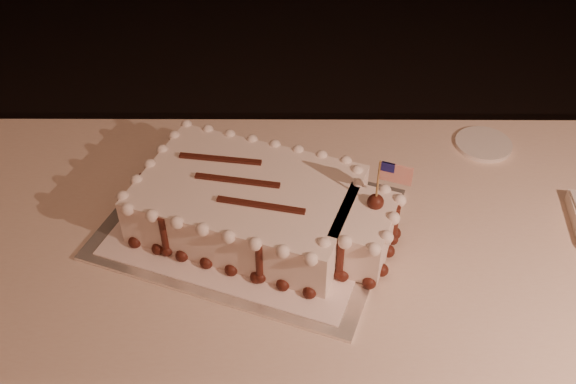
{
  "coord_description": "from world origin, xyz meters",
  "views": [
    {
      "loc": [
        -0.01,
        -0.32,
        1.67
      ],
      "look_at": [
        -0.01,
        0.63,
        0.84
      ],
      "focal_mm": 40.0,
      "sensor_mm": 36.0,
      "label": 1
    }
  ],
  "objects_px": {
    "banquet_table": "(292,343)",
    "cake_board": "(249,223)",
    "side_plate": "(483,144)",
    "sheet_cake": "(262,207)"
  },
  "relations": [
    {
      "from": "banquet_table",
      "to": "sheet_cake",
      "type": "xyz_separation_m",
      "value": [
        -0.06,
        0.02,
        0.43
      ]
    },
    {
      "from": "sheet_cake",
      "to": "side_plate",
      "type": "xyz_separation_m",
      "value": [
        0.51,
        0.28,
        -0.05
      ]
    },
    {
      "from": "cake_board",
      "to": "side_plate",
      "type": "height_order",
      "value": "side_plate"
    },
    {
      "from": "banquet_table",
      "to": "cake_board",
      "type": "distance_m",
      "value": 0.39
    },
    {
      "from": "cake_board",
      "to": "sheet_cake",
      "type": "height_order",
      "value": "sheet_cake"
    },
    {
      "from": "cake_board",
      "to": "side_plate",
      "type": "bearing_deg",
      "value": 46.6
    },
    {
      "from": "cake_board",
      "to": "sheet_cake",
      "type": "relative_size",
      "value": 1.01
    },
    {
      "from": "sheet_cake",
      "to": "side_plate",
      "type": "height_order",
      "value": "sheet_cake"
    },
    {
      "from": "side_plate",
      "to": "banquet_table",
      "type": "bearing_deg",
      "value": -146.81
    },
    {
      "from": "sheet_cake",
      "to": "banquet_table",
      "type": "bearing_deg",
      "value": -14.02
    }
  ]
}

